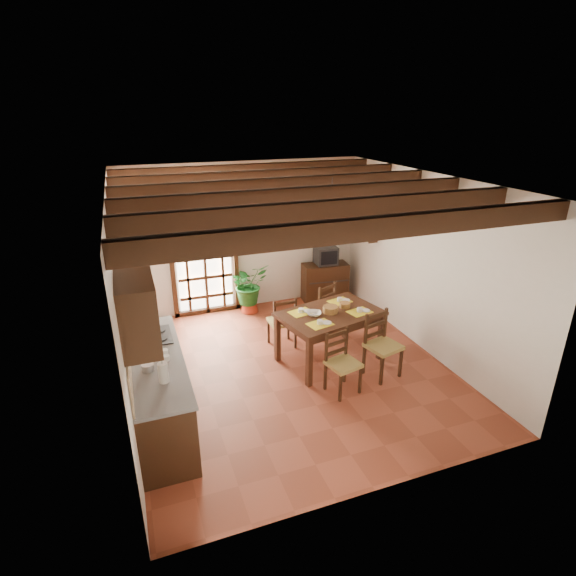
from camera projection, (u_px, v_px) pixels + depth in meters
name	position (u px, v px, depth m)	size (l,w,h in m)	color
ground_plane	(291.00, 368.00, 6.82)	(5.00, 5.00, 0.00)	brown
room_shell	(291.00, 254.00, 6.14)	(4.52, 5.02, 2.81)	silver
ceiling_beams	(291.00, 190.00, 5.81)	(4.50, 4.34, 0.20)	black
french_door	(204.00, 254.00, 8.25)	(1.26, 0.11, 2.32)	white
kitchen_counter	(159.00, 390.00, 5.49)	(0.64, 2.25, 1.38)	black
upper_cabinet	(137.00, 312.00, 4.33)	(0.35, 0.80, 0.70)	black
range_hood	(135.00, 279.00, 5.47)	(0.38, 0.60, 0.54)	white
counter_items	(154.00, 351.00, 5.39)	(0.50, 1.43, 0.25)	black
dining_table	(330.00, 319.00, 6.80)	(1.68, 1.28, 0.81)	#3C2013
chair_near_left	(342.00, 374.00, 6.18)	(0.48, 0.47, 0.88)	#A79046
chair_near_right	(382.00, 356.00, 6.55)	(0.54, 0.52, 0.97)	#A79046
chair_far_left	(282.00, 331.00, 7.36)	(0.41, 0.39, 0.89)	#A79046
chair_far_right	(319.00, 318.00, 7.74)	(0.59, 0.58, 0.98)	#A79046
table_setting	(331.00, 307.00, 6.73)	(1.09, 0.73, 0.10)	yellow
table_bowl	(314.00, 314.00, 6.66)	(0.22, 0.22, 0.05)	white
sideboard	(325.00, 282.00, 9.11)	(0.90, 0.41, 0.77)	black
crt_tv	(326.00, 255.00, 8.89)	(0.44, 0.41, 0.35)	black
fuse_box	(318.00, 213.00, 8.80)	(0.25, 0.03, 0.32)	white
plant_pot	(250.00, 306.00, 8.67)	(0.33, 0.33, 0.20)	#9A2B16
potted_plant	(249.00, 284.00, 8.49)	(1.83, 1.57, 2.04)	#144C19
wall_shelf	(369.00, 233.00, 8.33)	(0.20, 0.42, 0.20)	black
shelf_vase	(369.00, 226.00, 8.28)	(0.15, 0.15, 0.15)	#B2BFB2
shelf_flowers	(370.00, 215.00, 8.20)	(0.14, 0.14, 0.36)	yellow
framed_picture	(375.00, 204.00, 8.15)	(0.03, 0.32, 0.32)	brown
pendant_lamp	(330.00, 229.00, 6.37)	(0.36, 0.36, 0.84)	black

